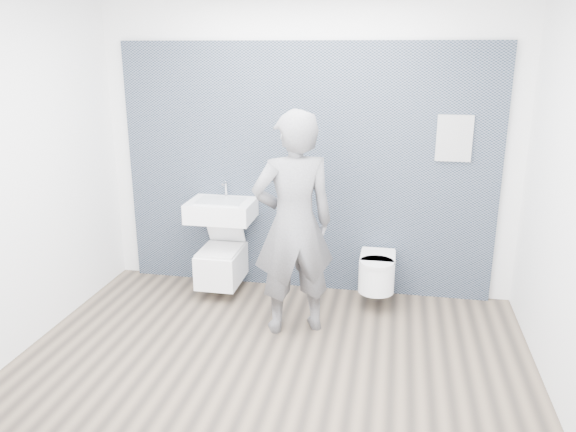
% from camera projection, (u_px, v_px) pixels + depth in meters
% --- Properties ---
extents(ground, '(4.00, 4.00, 0.00)m').
position_uv_depth(ground, '(273.00, 360.00, 4.37)').
color(ground, brown).
rests_on(ground, ground).
extents(room_shell, '(4.00, 4.00, 4.00)m').
position_uv_depth(room_shell, '(271.00, 138.00, 3.87)').
color(room_shell, white).
rests_on(room_shell, ground).
extents(tile_wall, '(3.60, 0.06, 2.40)m').
position_uv_depth(tile_wall, '(304.00, 285.00, 5.75)').
color(tile_wall, black).
rests_on(tile_wall, ground).
extents(washbasin, '(0.62, 0.47, 0.47)m').
position_uv_depth(washbasin, '(221.00, 210.00, 5.41)').
color(washbasin, white).
rests_on(washbasin, ground).
extents(toilet_square, '(0.39, 0.56, 0.71)m').
position_uv_depth(toilet_square, '(222.00, 263.00, 5.52)').
color(toilet_square, white).
rests_on(toilet_square, ground).
extents(toilet_rounded, '(0.33, 0.56, 0.30)m').
position_uv_depth(toilet_rounded, '(377.00, 272.00, 5.23)').
color(toilet_rounded, white).
rests_on(toilet_rounded, ground).
extents(info_placard, '(0.31, 0.03, 0.42)m').
position_uv_depth(info_placard, '(441.00, 298.00, 5.46)').
color(info_placard, white).
rests_on(info_placard, ground).
extents(visitor, '(0.81, 0.69, 1.89)m').
position_uv_depth(visitor, '(294.00, 224.00, 4.61)').
color(visitor, slate).
rests_on(visitor, ground).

